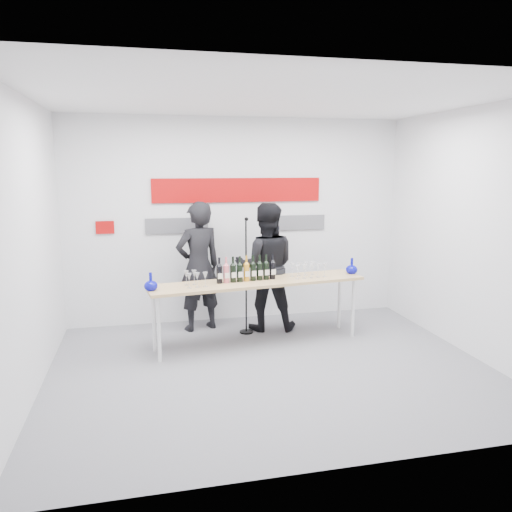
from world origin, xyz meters
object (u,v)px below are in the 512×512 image
(tasting_table, at_px, (258,286))
(presenter_left, at_px, (199,267))
(presenter_right, at_px, (266,267))
(mic_stand, at_px, (246,298))

(tasting_table, relative_size, presenter_left, 1.57)
(presenter_left, bearing_deg, presenter_right, 150.13)
(presenter_left, relative_size, presenter_right, 1.01)
(tasting_table, height_order, presenter_right, presenter_right)
(tasting_table, distance_m, presenter_right, 0.64)
(presenter_right, xyz_separation_m, mic_stand, (-0.31, -0.13, -0.40))
(presenter_left, bearing_deg, tasting_table, 112.99)
(tasting_table, bearing_deg, presenter_right, 59.45)
(tasting_table, distance_m, mic_stand, 0.53)
(presenter_right, height_order, mic_stand, presenter_right)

